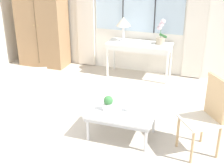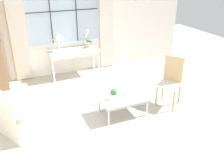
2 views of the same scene
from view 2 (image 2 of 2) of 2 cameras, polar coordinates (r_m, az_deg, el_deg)
ground_plane at (r=4.78m, az=-0.83°, el=-9.98°), size 14.00×14.00×0.00m
wall_back_windowed at (r=6.92m, az=-10.93°, el=13.64°), size 7.20×0.14×2.80m
console_table at (r=6.82m, az=-8.72°, el=6.98°), size 1.33×0.53×0.73m
table_lamp at (r=6.65m, az=-12.24°, el=10.48°), size 0.30×0.30×0.50m
potted_orchid at (r=6.92m, az=-5.75°, el=9.84°), size 0.22×0.18×0.51m
armchair_upholstered at (r=4.92m, az=-19.63°, el=-6.74°), size 1.15×1.17×0.81m
side_chair_wooden at (r=5.48m, az=13.38°, el=1.32°), size 0.61×0.61×1.05m
coffee_table at (r=5.02m, az=2.53°, el=-3.46°), size 0.94×0.61×0.39m
potted_plant_small at (r=4.88m, az=0.41°, el=-2.30°), size 0.13×0.13×0.22m
pillar_candle at (r=5.07m, az=3.09°, el=-2.00°), size 0.09×0.09×0.12m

